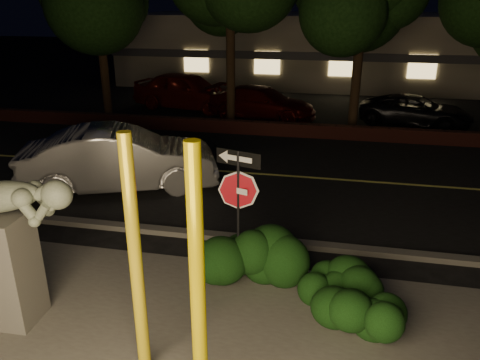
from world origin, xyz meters
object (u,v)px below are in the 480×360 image
(signpost, at_px, (238,191))
(silver_sedan, at_px, (120,159))
(yellow_pole_left, at_px, (136,263))
(yellow_pole_right, at_px, (198,293))
(sculpture, at_px, (4,236))
(parked_car_darkred, at_px, (262,103))
(parked_car_dark, at_px, (415,111))
(parked_car_red, at_px, (187,91))

(signpost, bearing_deg, silver_sedan, 154.04)
(yellow_pole_left, bearing_deg, yellow_pole_right, -28.91)
(signpost, distance_m, sculpture, 3.69)
(yellow_pole_left, relative_size, parked_car_darkred, 0.73)
(signpost, distance_m, parked_car_dark, 13.38)
(parked_car_darkred, bearing_deg, parked_car_red, 83.60)
(parked_car_darkred, relative_size, parked_car_dark, 1.08)
(silver_sedan, height_order, parked_car_dark, silver_sedan)
(signpost, relative_size, parked_car_dark, 0.57)
(parked_car_red, distance_m, parked_car_dark, 10.07)
(signpost, bearing_deg, yellow_pole_left, -90.84)
(sculpture, xyz_separation_m, silver_sedan, (-0.82, 5.57, -0.68))
(silver_sedan, bearing_deg, yellow_pole_right, -169.66)
(yellow_pole_right, relative_size, parked_car_darkred, 0.76)
(parked_car_dark, bearing_deg, yellow_pole_right, 179.07)
(parked_car_darkred, bearing_deg, parked_car_dark, -78.02)
(signpost, height_order, silver_sedan, signpost)
(signpost, distance_m, parked_car_darkred, 12.53)
(yellow_pole_right, xyz_separation_m, silver_sedan, (-4.17, 6.73, -0.92))
(yellow_pole_right, relative_size, parked_car_red, 0.70)
(sculpture, relative_size, parked_car_dark, 0.57)
(parked_car_darkred, height_order, parked_car_dark, parked_car_darkred)
(yellow_pole_right, xyz_separation_m, sculpture, (-3.35, 1.16, -0.24))
(yellow_pole_right, xyz_separation_m, parked_car_dark, (4.53, 15.49, -1.16))
(sculpture, distance_m, parked_car_darkred, 14.36)
(yellow_pole_right, height_order, sculpture, yellow_pole_right)
(yellow_pole_left, bearing_deg, signpost, 72.26)
(parked_car_red, bearing_deg, parked_car_dark, -84.22)
(yellow_pole_right, distance_m, parked_car_red, 17.49)
(yellow_pole_left, height_order, signpost, yellow_pole_left)
(silver_sedan, bearing_deg, parked_car_darkred, -37.03)
(sculpture, height_order, parked_car_darkred, sculpture)
(yellow_pole_right, height_order, signpost, yellow_pole_right)
(signpost, relative_size, sculpture, 1.00)
(sculpture, distance_m, silver_sedan, 5.67)
(parked_car_dark, bearing_deg, parked_car_darkred, 106.16)
(yellow_pole_right, bearing_deg, parked_car_darkred, 96.47)
(yellow_pole_right, height_order, parked_car_red, yellow_pole_right)
(yellow_pole_left, height_order, sculpture, yellow_pole_left)
(yellow_pole_right, height_order, parked_car_darkred, yellow_pole_right)
(silver_sedan, bearing_deg, yellow_pole_left, -174.13)
(signpost, height_order, sculpture, signpost)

